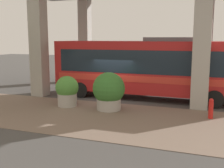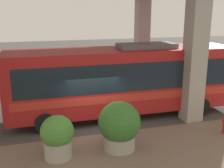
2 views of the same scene
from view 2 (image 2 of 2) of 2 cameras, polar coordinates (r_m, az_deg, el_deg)
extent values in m
plane|color=#474442|center=(13.08, -2.97, -10.27)|extent=(80.00, 80.00, 0.00)
cube|color=#ADA89E|center=(14.40, 16.57, 6.58)|extent=(0.90, 0.90, 7.24)
cube|color=#ADA89E|center=(20.61, 6.13, 9.50)|extent=(0.90, 0.90, 7.24)
cube|color=#B21E1E|center=(14.77, 2.50, 1.09)|extent=(2.66, 12.03, 3.15)
cube|color=#19232D|center=(14.69, 2.52, 2.53)|extent=(2.70, 11.06, 1.39)
cube|color=red|center=(14.94, 2.48, -1.25)|extent=(2.70, 11.43, 0.38)
cube|color=slate|center=(14.88, 7.02, 7.75)|extent=(1.33, 3.01, 0.24)
cylinder|color=black|center=(13.37, -13.37, -7.76)|extent=(0.28, 1.00, 1.00)
cylinder|color=black|center=(15.70, -13.84, -4.30)|extent=(0.28, 1.00, 1.00)
cylinder|color=black|center=(15.81, 17.53, -4.45)|extent=(0.28, 1.00, 1.00)
cylinder|color=black|center=(17.83, 13.19, -1.93)|extent=(0.28, 1.00, 1.00)
cylinder|color=red|center=(14.12, 21.69, -7.04)|extent=(0.13, 0.10, 0.10)
cylinder|color=#ADA89E|center=(11.28, -10.90, -12.83)|extent=(1.07, 1.07, 0.73)
sphere|color=#4C8C38|center=(10.97, -11.09, -9.51)|extent=(1.28, 1.28, 1.28)
sphere|color=#BF334C|center=(11.18, -10.54, -10.14)|extent=(0.38, 0.38, 0.38)
cylinder|color=#ADA89E|center=(11.73, 1.48, -11.49)|extent=(1.29, 1.29, 0.70)
sphere|color=#38722D|center=(11.39, 1.51, -7.79)|extent=(1.72, 1.72, 1.72)
sphere|color=#BF334C|center=(11.68, 1.87, -8.75)|extent=(0.45, 0.45, 0.45)
camera|label=1|loc=(9.24, 94.59, -12.77)|focal=45.00mm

